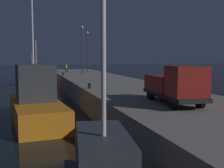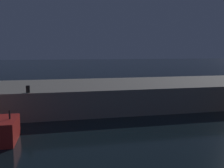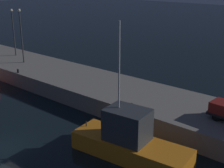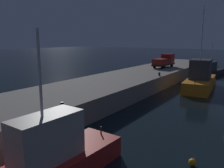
% 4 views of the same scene
% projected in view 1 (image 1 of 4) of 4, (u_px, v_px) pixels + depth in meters
% --- Properties ---
extents(pier_quay, '(73.68, 9.41, 2.11)m').
position_uv_depth(pier_quay, '(112.00, 91.00, 34.74)').
color(pier_quay, gray).
rests_on(pier_quay, ground).
extents(fishing_trawler_red, '(8.90, 3.13, 7.96)m').
position_uv_depth(fishing_trawler_red, '(36.00, 79.00, 50.24)').
color(fishing_trawler_red, red).
rests_on(fishing_trawler_red, ground).
extents(fishing_boat_blue, '(8.46, 4.59, 5.75)m').
position_uv_depth(fishing_boat_blue, '(33.00, 77.00, 61.52)').
color(fishing_boat_blue, '#232328').
rests_on(fishing_boat_blue, ground).
extents(fishing_boat_white, '(11.10, 4.52, 12.02)m').
position_uv_depth(fishing_boat_white, '(36.00, 102.00, 22.73)').
color(fishing_boat_white, orange).
rests_on(fishing_boat_white, ground).
extents(lamp_post_west, '(0.44, 0.44, 7.95)m').
position_uv_depth(lamp_post_west, '(88.00, 48.00, 56.51)').
color(lamp_post_west, '#38383D').
rests_on(lamp_post_west, pier_quay).
extents(lamp_post_east, '(0.44, 0.44, 8.44)m').
position_uv_depth(lamp_post_east, '(82.00, 46.00, 51.14)').
color(lamp_post_east, '#38383D').
rests_on(lamp_post_east, pier_quay).
extents(utility_truck, '(6.20, 2.41, 2.48)m').
position_uv_depth(utility_truck, '(175.00, 85.00, 18.25)').
color(utility_truck, black).
rests_on(utility_truck, pier_quay).
extents(dockworker, '(0.43, 0.43, 1.67)m').
position_uv_depth(dockworker, '(66.00, 67.00, 56.08)').
color(dockworker, black).
rests_on(dockworker, pier_quay).
extents(bollard_west, '(0.28, 0.28, 0.50)m').
position_uv_depth(bollard_west, '(90.00, 86.00, 27.41)').
color(bollard_west, black).
rests_on(bollard_west, pier_quay).
extents(bollard_central, '(0.28, 0.28, 0.52)m').
position_uv_depth(bollard_central, '(63.00, 74.00, 46.56)').
color(bollard_central, black).
rests_on(bollard_central, pier_quay).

